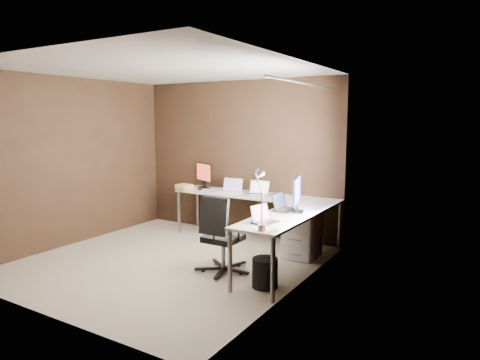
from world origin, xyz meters
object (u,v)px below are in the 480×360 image
monitor_left (204,174)px  laptop_white (231,189)px  book_stack (184,187)px  wastebasket (265,273)px  laptop_silver (258,192)px  laptop_black_small (263,219)px  drawer_pedestal (302,235)px  office_chair (222,250)px  desk_lamp (259,191)px  laptop_black_big (283,206)px  monitor_right (297,192)px

monitor_left → laptop_white: 0.71m
book_stack → wastebasket: 2.69m
laptop_silver → laptop_black_small: size_ratio=1.08×
drawer_pedestal → office_chair: size_ratio=0.62×
office_chair → wastebasket: (0.68, -0.15, -0.11)m
drawer_pedestal → laptop_white: 1.46m
book_stack → desk_lamp: bearing=-35.0°
laptop_silver → drawer_pedestal: bearing=-25.6°
laptop_white → laptop_black_big: size_ratio=1.04×
monitor_left → laptop_black_big: size_ratio=1.32×
monitor_right → desk_lamp: 0.96m
wastebasket → desk_lamp: bearing=-81.3°
monitor_left → laptop_white: (0.66, -0.18, -0.19)m
drawer_pedestal → monitor_right: (0.12, -0.49, 0.68)m
monitor_right → laptop_white: size_ratio=1.51×
drawer_pedestal → monitor_left: monitor_left is taller
monitor_right → laptop_silver: size_ratio=1.50×
monitor_left → monitor_right: 2.34m
monitor_left → drawer_pedestal: bearing=11.4°
drawer_pedestal → monitor_left: (-2.00, 0.49, 0.66)m
laptop_black_small → office_chair: (-0.63, 0.10, -0.49)m
laptop_black_small → office_chair: office_chair is taller
laptop_black_big → office_chair: size_ratio=0.35×
monitor_left → office_chair: size_ratio=0.46×
drawer_pedestal → desk_lamp: bearing=-86.0°
monitor_right → wastebasket: (-0.05, -0.75, -0.81)m
drawer_pedestal → laptop_black_small: 1.27m
drawer_pedestal → book_stack: size_ratio=1.82×
monitor_right → laptop_silver: 1.28m
laptop_white → wastebasket: size_ratio=1.04×
laptop_silver → office_chair: (0.25, -1.39, -0.50)m
laptop_black_big → laptop_silver: bearing=45.2°
laptop_silver → desk_lamp: desk_lamp is taller
laptop_silver → monitor_right: bearing=-45.1°
laptop_black_small → book_stack: bearing=69.2°
desk_lamp → monitor_left: bearing=160.8°
laptop_white → book_stack: bearing=-174.8°
laptop_black_big → desk_lamp: 1.04m
monitor_right → laptop_black_big: 0.29m
laptop_white → office_chair: office_chair is taller
office_chair → laptop_black_big: bearing=49.1°
book_stack → laptop_black_big: bearing=-16.6°
desk_lamp → book_stack: bearing=168.2°
book_stack → laptop_white: bearing=11.0°
desk_lamp → drawer_pedestal: bearing=117.2°
drawer_pedestal → wastebasket: size_ratio=1.78×
monitor_left → laptop_black_small: bearing=-14.6°
drawer_pedestal → office_chair: office_chair is taller
monitor_right → laptop_silver: (-0.98, 0.80, -0.20)m
laptop_white → wastebasket: laptop_white is taller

